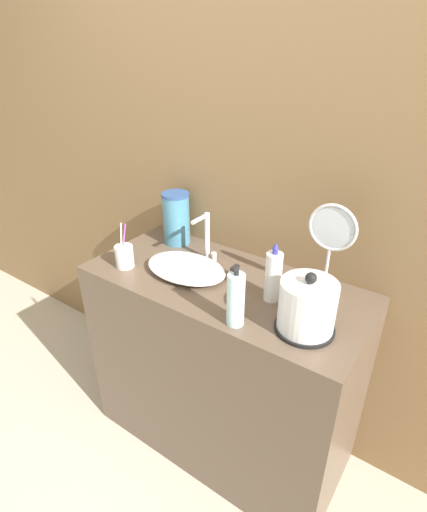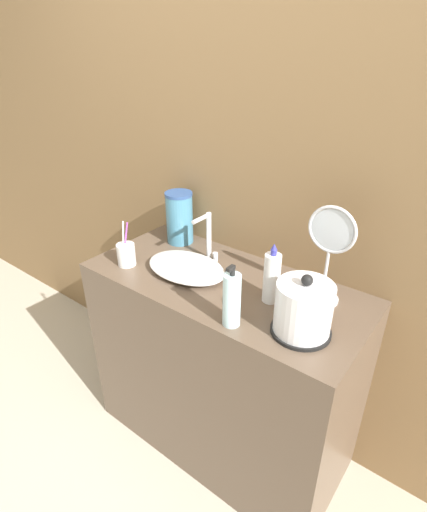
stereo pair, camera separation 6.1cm
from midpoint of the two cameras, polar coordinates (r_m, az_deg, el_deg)
ground_plane at (r=2.11m, az=-4.41°, el=-28.68°), size 12.00×12.00×0.00m
wall_back at (r=1.68m, az=6.08°, el=11.84°), size 6.00×0.04×2.60m
vanity_counter at (r=1.89m, az=0.31°, el=-15.52°), size 1.17×0.53×0.92m
sink_basin at (r=1.66m, az=-4.99°, el=-1.68°), size 0.36×0.24×0.05m
faucet at (r=1.71m, az=-1.98°, el=2.86°), size 0.06×0.11×0.22m
electric_kettle at (r=1.34m, az=11.93°, el=-7.35°), size 0.20×0.20×0.22m
toothbrush_cup at (r=1.74m, az=-13.59°, el=-0.01°), size 0.08×0.08×0.20m
lotion_bottle at (r=1.33m, az=1.87°, el=-6.21°), size 0.06×0.06×0.23m
shampoo_bottle at (r=1.46m, az=7.36°, el=-2.87°), size 0.06×0.06×0.24m
vanity_mirror at (r=1.46m, az=15.14°, el=1.25°), size 0.17×0.12×0.37m
water_pitcher at (r=1.89m, az=-6.26°, el=5.39°), size 0.13×0.13×0.25m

